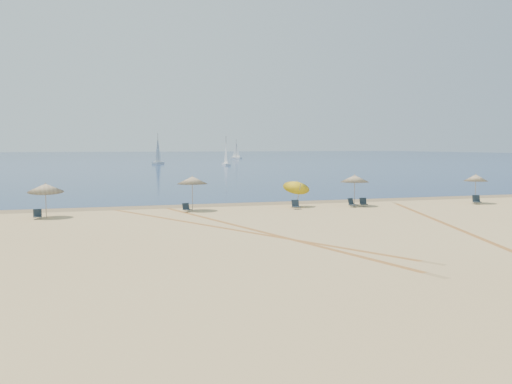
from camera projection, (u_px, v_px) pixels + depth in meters
ground at (398, 259)px, 24.21m from camera, size 160.00×160.00×0.00m
ocean at (108, 157)px, 238.18m from camera, size 500.00×500.00×0.00m
wet_sand at (241, 204)px, 47.03m from camera, size 500.00×500.00×0.00m
umbrella_1 at (46, 188)px, 38.08m from camera, size 2.34×2.39×2.38m
umbrella_2 at (192, 180)px, 42.20m from camera, size 2.27×2.27×2.58m
umbrella_3 at (297, 185)px, 44.72m from camera, size 2.08×2.12×2.44m
umbrella_4 at (355, 179)px, 45.55m from camera, size 2.30×2.30×2.50m
umbrella_5 at (476, 178)px, 47.62m from camera, size 1.94×1.94×2.45m
chair_1 at (37, 215)px, 37.47m from camera, size 0.57×0.66×0.64m
chair_2 at (187, 208)px, 41.53m from camera, size 0.66×0.73×0.63m
chair_3 at (296, 205)px, 43.39m from camera, size 0.57×0.67×0.69m
chair_4 at (352, 203)px, 44.75m from camera, size 0.80×0.85×0.69m
chair_5 at (363, 203)px, 45.37m from camera, size 0.67×0.74×0.66m
chair_6 at (477, 200)px, 47.03m from camera, size 0.81×0.87×0.72m
sailboat_0 at (158, 155)px, 147.40m from camera, size 3.75×5.29×7.89m
sailboat_1 at (236, 153)px, 209.49m from camera, size 3.34×4.76×7.08m
sailboat_2 at (226, 157)px, 137.86m from camera, size 1.35×4.74×7.01m
tire_tracks at (307, 227)px, 33.65m from camera, size 49.78×41.02×0.00m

